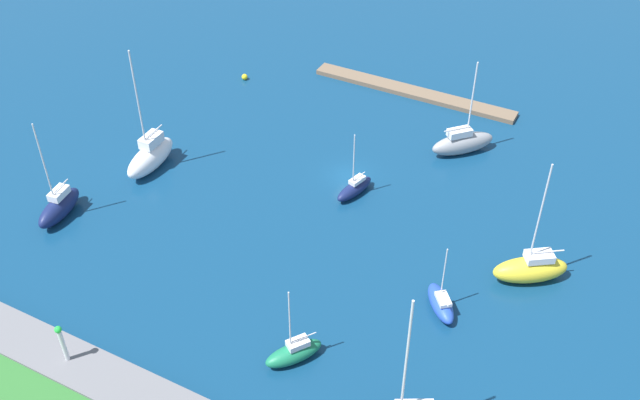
# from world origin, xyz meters

# --- Properties ---
(water) EXTENTS (160.00, 160.00, 0.00)m
(water) POSITION_xyz_m (0.00, 0.00, 0.00)
(water) COLOR navy
(water) RESTS_ON ground
(pier_dock) EXTENTS (25.50, 2.25, 0.55)m
(pier_dock) POSITION_xyz_m (0.29, -18.58, 0.28)
(pier_dock) COLOR brown
(pier_dock) RESTS_ON ground
(harbor_beacon) EXTENTS (0.56, 0.56, 3.73)m
(harbor_beacon) POSITION_xyz_m (8.51, 32.48, 3.26)
(harbor_beacon) COLOR silver
(harbor_beacon) RESTS_ON breakwater
(sailboat_navy_by_breakwater) EXTENTS (2.79, 6.24, 10.92)m
(sailboat_navy_by_breakwater) POSITION_xyz_m (22.14, 18.78, 1.21)
(sailboat_navy_by_breakwater) COLOR #141E4C
(sailboat_navy_by_breakwater) RESTS_ON water
(sailboat_gray_far_south) EXTENTS (6.45, 6.63, 10.96)m
(sailboat_gray_far_south) POSITION_xyz_m (-9.00, -9.56, 1.32)
(sailboat_gray_far_south) COLOR gray
(sailboat_gray_far_south) RESTS_ON water
(sailboat_yellow_along_channel) EXTENTS (6.89, 5.77, 12.66)m
(sailboat_yellow_along_channel) POSITION_xyz_m (-20.69, 6.20, 1.31)
(sailboat_yellow_along_channel) COLOR yellow
(sailboat_yellow_along_channel) RESTS_ON water
(sailboat_blue_mid_basin) EXTENTS (4.22, 4.66, 6.72)m
(sailboat_blue_mid_basin) POSITION_xyz_m (-15.00, 13.22, 0.78)
(sailboat_blue_mid_basin) COLOR #2347B2
(sailboat_blue_mid_basin) RESTS_ON water
(sailboat_white_near_pier) EXTENTS (2.58, 7.27, 13.97)m
(sailboat_white_near_pier) POSITION_xyz_m (19.18, 8.27, 1.53)
(sailboat_white_near_pier) COLOR white
(sailboat_white_near_pier) RESTS_ON water
(sailboat_green_inner_mooring) EXTENTS (4.17, 4.92, 7.76)m
(sailboat_green_inner_mooring) POSITION_xyz_m (-6.61, 23.61, 0.84)
(sailboat_green_inner_mooring) COLOR #19724C
(sailboat_green_inner_mooring) RESTS_ON water
(sailboat_navy_outer_mooring) EXTENTS (2.68, 5.11, 7.37)m
(sailboat_navy_outer_mooring) POSITION_xyz_m (-1.81, 2.45, 0.79)
(sailboat_navy_outer_mooring) COLOR #141E4C
(sailboat_navy_outer_mooring) RESTS_ON water
(mooring_buoy_yellow) EXTENTS (0.75, 0.75, 0.75)m
(mooring_buoy_yellow) POSITION_xyz_m (20.39, -12.08, 0.37)
(mooring_buoy_yellow) COLOR yellow
(mooring_buoy_yellow) RESTS_ON water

